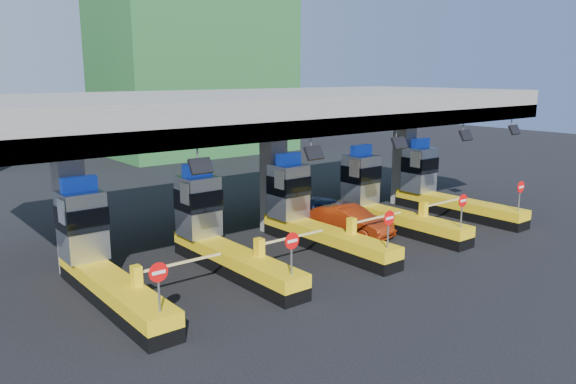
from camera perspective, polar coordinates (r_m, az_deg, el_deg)
ground at (r=26.53m, az=2.49°, el=-5.39°), size 120.00×120.00×0.00m
toll_canopy at (r=27.60m, az=-1.35°, el=8.28°), size 28.00×12.09×7.00m
toll_lane_far_left at (r=21.45m, az=-18.69°, el=-6.35°), size 4.43×8.00×4.16m
toll_lane_left at (r=23.50m, az=-7.18°, el=-4.21°), size 4.43×8.00×4.16m
toll_lane_center at (r=26.35m, az=2.12°, el=-2.35°), size 4.43×8.00×4.16m
toll_lane_right at (r=29.77m, az=9.43°, el=-0.83°), size 4.43×8.00×4.16m
toll_lane_far_right at (r=33.59m, az=15.15°, el=0.37°), size 4.43×8.00×4.16m
bg_building_scaffold at (r=58.86m, az=-9.74°, el=17.74°), size 18.00×12.00×28.00m
van at (r=29.01m, az=3.98°, el=-2.18°), size 3.17×5.22×1.66m
red_car at (r=27.93m, az=6.10°, el=-2.93°), size 2.52×4.83×1.52m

